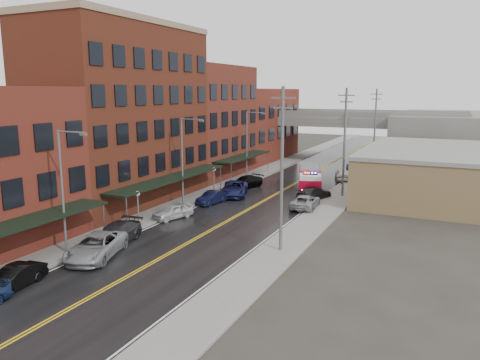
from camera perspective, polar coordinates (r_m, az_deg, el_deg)
The scene contains 35 objects.
ground at distance 27.09m, azimuth -22.25°, elevation -15.56°, with size 220.00×220.00×0.00m, color #2D2B26.
road at distance 50.98m, azimuth 3.17°, elevation -2.42°, with size 11.00×160.00×0.02m, color black.
sidewalk_left at distance 54.03m, azimuth -4.04°, elevation -1.60°, with size 3.00×160.00×0.15m, color slate.
sidewalk_right at distance 48.80m, azimuth 11.16°, elevation -3.14°, with size 3.00×160.00×0.15m, color slate.
curb_left at distance 53.26m, azimuth -2.48°, elevation -1.77°, with size 0.30×160.00×0.15m, color gray.
curb_right at distance 49.20m, azimuth 9.29°, elevation -2.96°, with size 0.30×160.00×0.15m, color gray.
brick_building_b at distance 50.40m, azimuth -14.13°, elevation 7.46°, with size 9.00×20.00×18.00m, color #522215.
brick_building_c at distance 65.00m, azimuth -4.26°, elevation 7.11°, with size 9.00×15.00×15.00m, color maroon.
brick_building_far at distance 80.78m, azimuth 1.87°, elevation 6.79°, with size 9.00×20.00×12.00m, color maroon.
tan_building at distance 56.88m, azimuth 22.26°, elevation 0.73°, with size 14.00×22.00×5.00m, color olive.
right_far_block at distance 86.42m, azimuth 24.74°, elevation 4.74°, with size 18.00×30.00×8.00m, color slate.
awning_0 at distance 33.91m, azimuth -26.32°, elevation -5.17°, with size 2.60×16.00×3.09m.
awning_1 at distance 47.68m, azimuth -8.36°, elevation 0.21°, with size 2.60×18.00×3.09m.
awning_2 at distance 62.83m, azimuth 0.43°, elevation 2.87°, with size 2.60×13.00×3.09m.
globe_lamp_1 at distance 41.62m, azimuth -12.37°, elevation -2.43°, with size 0.44×0.44×3.12m.
globe_lamp_2 at distance 53.17m, azimuth -3.22°, elevation 0.66°, with size 0.44×0.44×3.12m.
street_lamp_0 at distance 35.29m, azimuth -20.62°, elevation -0.48°, with size 2.64×0.22×9.00m.
street_lamp_1 at distance 47.66m, azimuth -6.83°, elevation 2.92°, with size 2.64×0.22×9.00m.
street_lamp_2 at distance 61.73m, azimuth 1.04°, elevation 4.79°, with size 2.64×0.22×9.00m.
utility_pole_0 at distance 33.47m, azimuth 5.13°, elevation 1.55°, with size 1.80×0.24×12.00m.
utility_pole_1 at distance 52.57m, azimuth 12.63°, elevation 4.70°, with size 1.80×0.24×12.00m.
utility_pole_2 at distance 72.16m, azimuth 16.12°, elevation 6.13°, with size 1.80×0.24×12.00m.
overpass at distance 80.42m, azimuth 11.81°, elevation 6.54°, with size 40.00×10.00×7.50m.
fire_truck at distance 55.47m, azimuth 8.49°, elevation 0.20°, with size 4.93×8.27×2.88m.
parked_car_left_1 at distance 31.62m, azimuth -25.79°, elevation -10.65°, with size 1.44×4.13×1.36m, color black.
parked_car_left_2 at distance 34.98m, azimuth -17.13°, elevation -7.73°, with size 2.77×6.01×1.67m, color #919498.
parked_car_left_3 at distance 37.64m, azimuth -14.92°, elevation -6.37°, with size 2.21×5.43×1.58m, color #242326.
parked_car_left_4 at distance 43.84m, azimuth -8.20°, elevation -3.80°, with size 1.63×4.06×1.38m, color silver.
parked_car_left_5 at distance 49.10m, azimuth -3.46°, elevation -2.16°, with size 1.41×4.03×1.33m, color black.
parked_car_left_6 at distance 52.74m, azimuth -0.69°, elevation -1.07°, with size 2.69×5.83×1.62m, color #131847.
parked_car_left_7 at distance 56.91m, azimuth 0.68°, elevation -0.27°, with size 2.05×5.04×1.46m, color black.
parked_car_right_0 at distance 47.55m, azimuth 7.97°, elevation -2.63°, with size 2.33×5.04×1.40m, color gray.
parked_car_right_1 at distance 51.53m, azimuth 9.01°, elevation -1.60°, with size 2.00×4.91×1.43m, color black.
parked_car_right_2 at distance 63.34m, azimuth 12.43°, elevation 0.66°, with size 1.83×4.54×1.55m, color silver.
parked_car_right_3 at distance 69.52m, azimuth 13.45°, elevation 1.42°, with size 1.43×4.09×1.35m, color black.
Camera 1 is at (18.41, -16.08, 11.68)m, focal length 35.00 mm.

